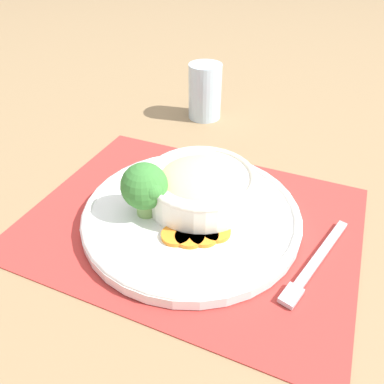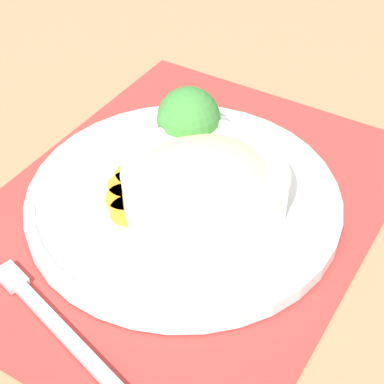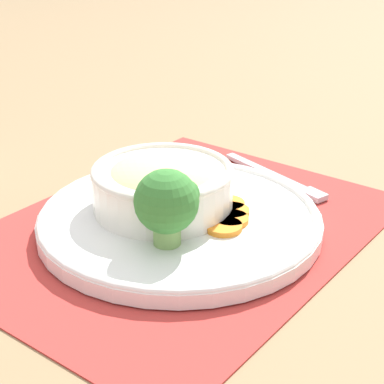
# 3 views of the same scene
# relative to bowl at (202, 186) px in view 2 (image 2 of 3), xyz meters

# --- Properties ---
(ground_plane) EXTENTS (4.00, 4.00, 0.00)m
(ground_plane) POSITION_rel_bowl_xyz_m (0.00, 0.03, -0.05)
(ground_plane) COLOR #8C704C
(placemat) EXTENTS (0.53, 0.43, 0.00)m
(placemat) POSITION_rel_bowl_xyz_m (0.00, 0.03, -0.05)
(placemat) COLOR #B2332D
(placemat) RESTS_ON ground_plane
(plate) EXTENTS (0.32, 0.32, 0.02)m
(plate) POSITION_rel_bowl_xyz_m (0.00, 0.03, -0.04)
(plate) COLOR white
(plate) RESTS_ON placemat
(bowl) EXTENTS (0.16, 0.16, 0.06)m
(bowl) POSITION_rel_bowl_xyz_m (0.00, 0.00, 0.00)
(bowl) COLOR silver
(bowl) RESTS_ON plate
(broccoli_floret) EXTENTS (0.07, 0.07, 0.08)m
(broccoli_floret) POSITION_rel_bowl_xyz_m (0.06, 0.06, 0.02)
(broccoli_floret) COLOR #759E51
(broccoli_floret) RESTS_ON plate
(carrot_slice_near) EXTENTS (0.04, 0.04, 0.01)m
(carrot_slice_near) POSITION_rel_bowl_xyz_m (-0.00, 0.09, -0.03)
(carrot_slice_near) COLOR orange
(carrot_slice_near) RESTS_ON plate
(carrot_slice_middle) EXTENTS (0.04, 0.04, 0.01)m
(carrot_slice_middle) POSITION_rel_bowl_xyz_m (-0.02, 0.08, -0.03)
(carrot_slice_middle) COLOR orange
(carrot_slice_middle) RESTS_ON plate
(carrot_slice_far) EXTENTS (0.04, 0.04, 0.01)m
(carrot_slice_far) POSITION_rel_bowl_xyz_m (-0.04, 0.07, -0.03)
(carrot_slice_far) COLOR orange
(carrot_slice_far) RESTS_ON plate
(carrot_slice_extra) EXTENTS (0.04, 0.04, 0.01)m
(carrot_slice_extra) POSITION_rel_bowl_xyz_m (-0.05, 0.05, -0.03)
(carrot_slice_extra) COLOR orange
(carrot_slice_extra) RESTS_ON plate
(fork) EXTENTS (0.04, 0.18, 0.01)m
(fork) POSITION_rel_bowl_xyz_m (-0.18, 0.03, -0.04)
(fork) COLOR #B7B7BC
(fork) RESTS_ON placemat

